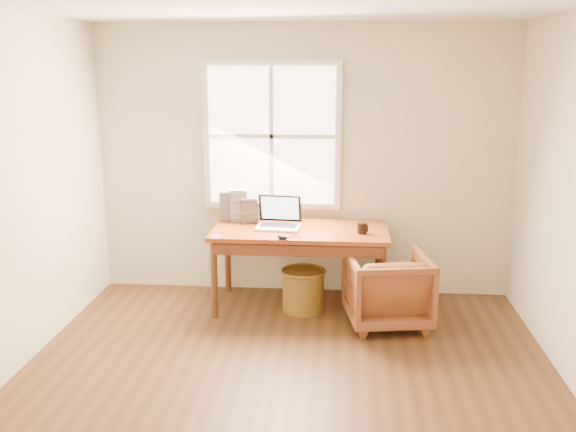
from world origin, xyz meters
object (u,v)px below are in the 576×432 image
at_px(cd_stack_a, 239,205).
at_px(armchair, 387,289).
at_px(laptop, 278,214).
at_px(coffee_mug, 362,228).
at_px(wicker_stool, 303,291).
at_px(desk, 300,231).

bearing_deg(cd_stack_a, armchair, -23.73).
distance_m(armchair, laptop, 1.19).
distance_m(laptop, cd_stack_a, 0.48).
xyz_separation_m(armchair, laptop, (-0.98, 0.35, 0.57)).
xyz_separation_m(coffee_mug, cd_stack_a, (-1.16, 0.37, 0.11)).
xyz_separation_m(wicker_stool, cd_stack_a, (-0.64, 0.36, 0.71)).
bearing_deg(wicker_stool, cd_stack_a, 150.69).
xyz_separation_m(armchair, wicker_stool, (-0.75, 0.25, -0.13)).
height_order(armchair, coffee_mug, coffee_mug).
bearing_deg(armchair, coffee_mug, -56.74).
relative_size(armchair, cd_stack_a, 2.29).
height_order(laptop, coffee_mug, laptop).
relative_size(desk, armchair, 2.27).
height_order(coffee_mug, cd_stack_a, cd_stack_a).
xyz_separation_m(wicker_stool, coffee_mug, (0.52, -0.01, 0.61)).
relative_size(wicker_stool, laptop, 0.98).
distance_m(wicker_stool, laptop, 0.75).
distance_m(desk, cd_stack_a, 0.67).
xyz_separation_m(armchair, cd_stack_a, (-1.38, 0.61, 0.58)).
height_order(desk, armchair, desk).
height_order(armchair, wicker_stool, armchair).
height_order(armchair, laptop, laptop).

